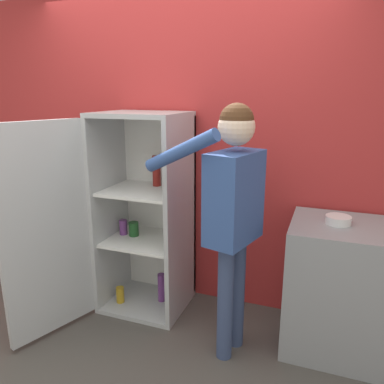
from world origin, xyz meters
TOP-DOWN VIEW (x-y plane):
  - ground_plane at (0.00, 0.00)m, footprint 12.00×12.00m
  - wall_back at (0.00, 0.98)m, footprint 7.00×0.06m
  - refrigerator at (-0.32, 0.55)m, footprint 0.94×1.20m
  - person at (0.61, 0.31)m, footprint 0.73×0.53m
  - counter at (1.31, 0.62)m, footprint 0.73×0.63m
  - bowl at (1.24, 0.63)m, footprint 0.16×0.16m

SIDE VIEW (x-z plane):
  - ground_plane at x=0.00m, z-range 0.00..0.00m
  - counter at x=1.31m, z-range 0.00..0.91m
  - refrigerator at x=-0.32m, z-range -0.01..1.60m
  - bowl at x=1.24m, z-range 0.91..0.96m
  - person at x=0.61m, z-range 0.24..1.94m
  - wall_back at x=0.00m, z-range 0.00..2.55m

